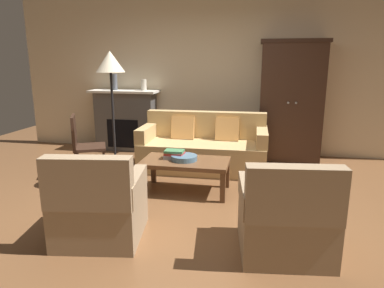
{
  "coord_description": "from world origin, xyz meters",
  "views": [
    {
      "loc": [
        0.93,
        -3.76,
        1.66
      ],
      "look_at": [
        0.03,
        0.73,
        0.55
      ],
      "focal_mm": 32.54,
      "sensor_mm": 36.0,
      "label": 1
    }
  ],
  "objects_px": {
    "book_stack": "(174,154)",
    "couch": "(203,149)",
    "fireplace": "(126,120)",
    "side_chair_wooden": "(83,142)",
    "armchair_near_left": "(99,208)",
    "dog": "(71,186)",
    "mantel_vase_slate": "(115,82)",
    "fruit_bowl": "(184,158)",
    "armchair_near_right": "(286,220)",
    "armoire": "(291,101)",
    "coffee_table": "(185,164)",
    "mantel_vase_cream": "(144,85)",
    "floor_lamp": "(111,70)"
  },
  "relations": [
    {
      "from": "book_stack",
      "to": "couch",
      "type": "bearing_deg",
      "value": 77.2
    },
    {
      "from": "fireplace",
      "to": "side_chair_wooden",
      "type": "height_order",
      "value": "fireplace"
    },
    {
      "from": "armchair_near_left",
      "to": "dog",
      "type": "distance_m",
      "value": 0.92
    },
    {
      "from": "mantel_vase_slate",
      "to": "armchair_near_left",
      "type": "distance_m",
      "value": 3.59
    },
    {
      "from": "side_chair_wooden",
      "to": "mantel_vase_slate",
      "type": "bearing_deg",
      "value": 96.03
    },
    {
      "from": "fruit_bowl",
      "to": "armchair_near_right",
      "type": "height_order",
      "value": "armchair_near_right"
    },
    {
      "from": "armoire",
      "to": "fruit_bowl",
      "type": "height_order",
      "value": "armoire"
    },
    {
      "from": "armoire",
      "to": "side_chair_wooden",
      "type": "relative_size",
      "value": 2.2
    },
    {
      "from": "book_stack",
      "to": "fireplace",
      "type": "bearing_deg",
      "value": 126.87
    },
    {
      "from": "fireplace",
      "to": "coffee_table",
      "type": "bearing_deg",
      "value": -50.82
    },
    {
      "from": "couch",
      "to": "coffee_table",
      "type": "xyz_separation_m",
      "value": [
        -0.06,
        -1.01,
        0.05
      ]
    },
    {
      "from": "fruit_bowl",
      "to": "mantel_vase_slate",
      "type": "relative_size",
      "value": 1.14
    },
    {
      "from": "armchair_near_left",
      "to": "armchair_near_right",
      "type": "height_order",
      "value": "same"
    },
    {
      "from": "fireplace",
      "to": "armchair_near_right",
      "type": "relative_size",
      "value": 1.43
    },
    {
      "from": "fruit_bowl",
      "to": "mantel_vase_slate",
      "type": "bearing_deg",
      "value": 132.31
    },
    {
      "from": "fireplace",
      "to": "coffee_table",
      "type": "height_order",
      "value": "fireplace"
    },
    {
      "from": "book_stack",
      "to": "mantel_vase_cream",
      "type": "xyz_separation_m",
      "value": [
        -1.02,
        1.85,
        0.74
      ]
    },
    {
      "from": "dog",
      "to": "fireplace",
      "type": "bearing_deg",
      "value": 98.06
    },
    {
      "from": "fruit_bowl",
      "to": "side_chair_wooden",
      "type": "distance_m",
      "value": 1.59
    },
    {
      "from": "coffee_table",
      "to": "side_chair_wooden",
      "type": "height_order",
      "value": "side_chair_wooden"
    },
    {
      "from": "coffee_table",
      "to": "side_chair_wooden",
      "type": "xyz_separation_m",
      "value": [
        -1.57,
        0.31,
        0.15
      ]
    },
    {
      "from": "floor_lamp",
      "to": "dog",
      "type": "height_order",
      "value": "floor_lamp"
    },
    {
      "from": "couch",
      "to": "fruit_bowl",
      "type": "xyz_separation_m",
      "value": [
        -0.08,
        -1.01,
        0.13
      ]
    },
    {
      "from": "book_stack",
      "to": "floor_lamp",
      "type": "distance_m",
      "value": 1.32
    },
    {
      "from": "armoire",
      "to": "couch",
      "type": "distance_m",
      "value": 1.7
    },
    {
      "from": "armoire",
      "to": "armchair_near_left",
      "type": "xyz_separation_m",
      "value": [
        -1.92,
        -3.18,
        -0.68
      ]
    },
    {
      "from": "armoire",
      "to": "side_chair_wooden",
      "type": "distance_m",
      "value": 3.37
    },
    {
      "from": "book_stack",
      "to": "dog",
      "type": "height_order",
      "value": "book_stack"
    },
    {
      "from": "couch",
      "to": "mantel_vase_cream",
      "type": "relative_size",
      "value": 9.72
    },
    {
      "from": "fruit_bowl",
      "to": "mantel_vase_cream",
      "type": "relative_size",
      "value": 1.66
    },
    {
      "from": "fireplace",
      "to": "fruit_bowl",
      "type": "bearing_deg",
      "value": -51.07
    },
    {
      "from": "couch",
      "to": "mantel_vase_slate",
      "type": "relative_size",
      "value": 6.65
    },
    {
      "from": "mantel_vase_cream",
      "to": "dog",
      "type": "height_order",
      "value": "mantel_vase_cream"
    },
    {
      "from": "coffee_table",
      "to": "armchair_near_left",
      "type": "height_order",
      "value": "armchair_near_left"
    },
    {
      "from": "coffee_table",
      "to": "side_chair_wooden",
      "type": "distance_m",
      "value": 1.61
    },
    {
      "from": "mantel_vase_slate",
      "to": "side_chair_wooden",
      "type": "bearing_deg",
      "value": -83.97
    },
    {
      "from": "side_chair_wooden",
      "to": "fireplace",
      "type": "bearing_deg",
      "value": 89.56
    },
    {
      "from": "side_chair_wooden",
      "to": "floor_lamp",
      "type": "xyz_separation_m",
      "value": [
        0.63,
        -0.32,
        1.02
      ]
    },
    {
      "from": "mantel_vase_cream",
      "to": "armchair_near_right",
      "type": "distance_m",
      "value": 4.04
    },
    {
      "from": "mantel_vase_slate",
      "to": "dog",
      "type": "height_order",
      "value": "mantel_vase_slate"
    },
    {
      "from": "mantel_vase_slate",
      "to": "armchair_near_right",
      "type": "bearing_deg",
      "value": -47.44
    },
    {
      "from": "mantel_vase_slate",
      "to": "armchair_near_right",
      "type": "distance_m",
      "value": 4.4
    },
    {
      "from": "couch",
      "to": "coffee_table",
      "type": "relative_size",
      "value": 1.76
    },
    {
      "from": "book_stack",
      "to": "armoire",
      "type": "bearing_deg",
      "value": 49.22
    },
    {
      "from": "couch",
      "to": "armchair_near_left",
      "type": "distance_m",
      "value": 2.43
    },
    {
      "from": "mantel_vase_cream",
      "to": "book_stack",
      "type": "bearing_deg",
      "value": -61.09
    },
    {
      "from": "book_stack",
      "to": "mantel_vase_slate",
      "type": "bearing_deg",
      "value": 130.51
    },
    {
      "from": "mantel_vase_slate",
      "to": "mantel_vase_cream",
      "type": "relative_size",
      "value": 1.46
    },
    {
      "from": "mantel_vase_slate",
      "to": "dog",
      "type": "bearing_deg",
      "value": -78.05
    },
    {
      "from": "couch",
      "to": "side_chair_wooden",
      "type": "bearing_deg",
      "value": -156.73
    }
  ]
}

